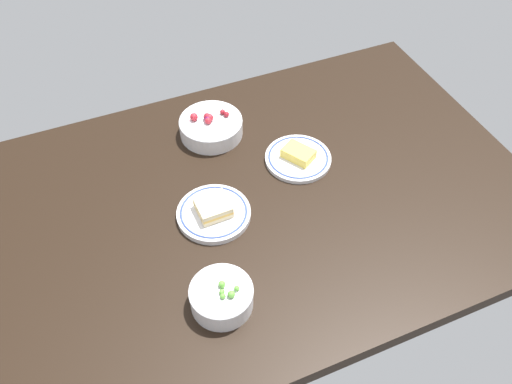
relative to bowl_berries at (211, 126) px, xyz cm
name	(u,v)px	position (x,y,z in cm)	size (l,w,h in cm)	color
dining_table	(256,203)	(2.23, -26.14, -4.72)	(137.26, 90.77, 4.00)	black
bowl_berries	(211,126)	(0.00, 0.00, 0.00)	(17.20, 17.20, 6.72)	silver
plate_cheese	(298,157)	(17.40, -18.50, -1.66)	(17.30, 17.30, 3.72)	silver
plate_sandwich	(214,212)	(-9.30, -27.57, -1.31)	(17.67, 17.67, 4.70)	silver
bowl_peas	(222,297)	(-15.83, -50.68, 0.25)	(13.35, 13.35, 6.69)	silver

